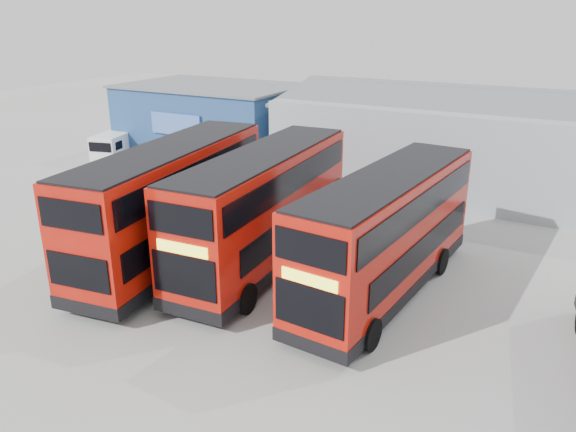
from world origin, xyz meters
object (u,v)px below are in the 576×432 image
(office_block, at_px, (213,121))
(double_decker_right, at_px, (387,236))
(panel_van, at_px, (118,144))
(double_decker_left, at_px, (173,205))
(double_decker_centre, at_px, (264,210))
(maintenance_shed, at_px, (549,148))

(office_block, bearing_deg, double_decker_right, -38.49)
(double_decker_right, distance_m, panel_van, 25.43)
(office_block, xyz_separation_m, double_decker_left, (9.21, -15.66, -0.15))
(double_decker_centre, relative_size, panel_van, 2.34)
(double_decker_left, height_order, double_decker_centre, double_decker_left)
(maintenance_shed, relative_size, double_decker_left, 2.58)
(double_decker_left, height_order, panel_van, double_decker_left)
(maintenance_shed, bearing_deg, double_decker_centre, -119.56)
(double_decker_left, bearing_deg, panel_van, -45.93)
(office_block, bearing_deg, maintenance_shed, 5.21)
(double_decker_left, bearing_deg, office_block, -67.06)
(maintenance_shed, bearing_deg, double_decker_left, -125.92)
(double_decker_left, relative_size, panel_van, 2.42)
(office_block, distance_m, panel_van, 6.89)
(double_decker_left, bearing_deg, maintenance_shed, -133.43)
(maintenance_shed, relative_size, double_decker_right, 2.76)
(maintenance_shed, relative_size, panel_van, 6.25)
(double_decker_left, bearing_deg, double_decker_right, -178.78)
(maintenance_shed, xyz_separation_m, panel_van, (-27.30, -6.16, -1.48))
(office_block, height_order, double_decker_right, office_block)
(double_decker_centre, distance_m, double_decker_right, 5.22)
(double_decker_centre, xyz_separation_m, double_decker_right, (5.22, -0.03, -0.08))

